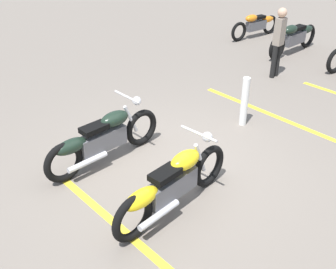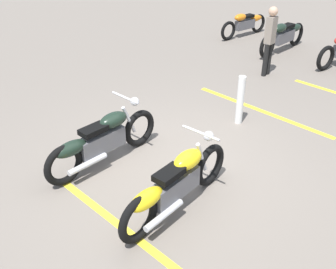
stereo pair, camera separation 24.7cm
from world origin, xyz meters
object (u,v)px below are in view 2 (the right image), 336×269
motorcycle_bright_foreground (175,184)px  bollard_post (240,100)px  motorcycle_row_far_right (245,23)px  motorcycle_row_right (284,35)px  motorcycle_dark_foreground (101,140)px  bystander_secondary (270,38)px

motorcycle_bright_foreground → bollard_post: motorcycle_bright_foreground is taller
motorcycle_row_far_right → bollard_post: bollard_post is taller
motorcycle_bright_foreground → motorcycle_row_right: (6.90, 3.11, -0.01)m
motorcycle_dark_foreground → bystander_secondary: size_ratio=1.34×
motorcycle_bright_foreground → motorcycle_dark_foreground: bearing=85.3°
motorcycle_dark_foreground → motorcycle_row_right: bearing=6.3°
motorcycle_bright_foreground → motorcycle_row_far_right: bearing=24.5°
motorcycle_dark_foreground → bollard_post: motorcycle_dark_foreground is taller
bystander_secondary → motorcycle_row_far_right: bearing=-47.6°
motorcycle_bright_foreground → motorcycle_row_far_right: size_ratio=1.15×
motorcycle_dark_foreground → bystander_secondary: bystander_secondary is taller
motorcycle_bright_foreground → bollard_post: bearing=13.8°
motorcycle_row_far_right → bystander_secondary: bystander_secondary is taller
motorcycle_row_far_right → bollard_post: (-4.53, -3.64, 0.09)m
motorcycle_bright_foreground → bystander_secondary: 5.59m
motorcycle_row_right → motorcycle_dark_foreground: bearing=7.5°
motorcycle_bright_foreground → bollard_post: (2.67, 1.12, 0.02)m
motorcycle_dark_foreground → motorcycle_row_far_right: bearing=17.5°
motorcycle_bright_foreground → motorcycle_row_far_right: motorcycle_bright_foreground is taller
motorcycle_bright_foreground → bystander_secondary: bystander_secondary is taller
bystander_secondary → bollard_post: bearing=109.5°
motorcycle_bright_foreground → motorcycle_dark_foreground: same height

